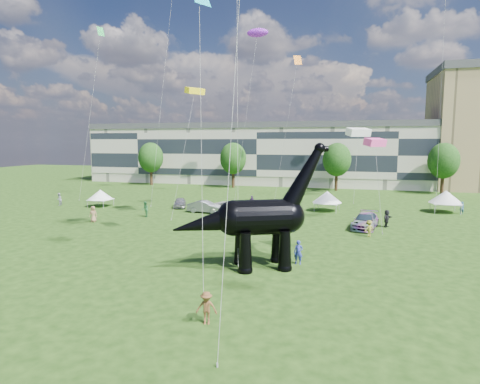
# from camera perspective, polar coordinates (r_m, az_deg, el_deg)

# --- Properties ---
(ground) EXTENTS (220.00, 220.00, 0.00)m
(ground) POSITION_cam_1_polar(r_m,az_deg,el_deg) (27.04, -8.11, -12.54)
(ground) COLOR #16330C
(ground) RESTS_ON ground
(terrace_row) EXTENTS (78.00, 11.00, 12.00)m
(terrace_row) POSITION_cam_1_polar(r_m,az_deg,el_deg) (87.30, 3.20, 5.13)
(terrace_row) COLOR beige
(terrace_row) RESTS_ON ground
(tree_far_left) EXTENTS (5.20, 5.20, 9.44)m
(tree_far_left) POSITION_cam_1_polar(r_m,az_deg,el_deg) (86.32, -12.58, 5.14)
(tree_far_left) COLOR #382314
(tree_far_left) RESTS_ON ground
(tree_mid_left) EXTENTS (5.20, 5.20, 9.44)m
(tree_mid_left) POSITION_cam_1_polar(r_m,az_deg,el_deg) (79.54, -0.99, 5.16)
(tree_mid_left) COLOR #382314
(tree_mid_left) RESTS_ON ground
(tree_mid_right) EXTENTS (5.20, 5.20, 9.44)m
(tree_mid_right) POSITION_cam_1_polar(r_m,az_deg,el_deg) (76.41, 13.62, 4.87)
(tree_mid_right) COLOR #382314
(tree_mid_right) RESTS_ON ground
(tree_far_right) EXTENTS (5.20, 5.20, 9.44)m
(tree_far_right) POSITION_cam_1_polar(r_m,az_deg,el_deg) (77.99, 26.99, 4.34)
(tree_far_right) COLOR #382314
(tree_far_right) RESTS_ON ground
(dinosaur_sculpture) EXTENTS (11.04, 6.33, 9.36)m
(dinosaur_sculpture) POSITION_cam_1_polar(r_m,az_deg,el_deg) (28.84, 2.21, -3.93)
(dinosaur_sculpture) COLOR black
(dinosaur_sculpture) RESTS_ON ground
(car_silver) EXTENTS (2.93, 4.31, 1.36)m
(car_silver) POSITION_cam_1_polar(r_m,az_deg,el_deg) (56.23, -8.53, -1.51)
(car_silver) COLOR #A8A7AB
(car_silver) RESTS_ON ground
(car_grey) EXTENTS (4.73, 1.92, 1.53)m
(car_grey) POSITION_cam_1_polar(r_m,az_deg,el_deg) (51.72, -4.93, -2.12)
(car_grey) COLOR slate
(car_grey) RESTS_ON ground
(car_white) EXTENTS (5.47, 3.77, 1.39)m
(car_white) POSITION_cam_1_polar(r_m,az_deg,el_deg) (51.74, -1.72, -2.17)
(car_white) COLOR silver
(car_white) RESTS_ON ground
(car_dark) EXTENTS (3.26, 5.91, 1.62)m
(car_dark) POSITION_cam_1_polar(r_m,az_deg,el_deg) (44.27, 17.39, -3.93)
(car_dark) COLOR #595960
(car_dark) RESTS_ON ground
(gazebo_near) EXTENTS (4.19, 4.19, 2.64)m
(gazebo_near) POSITION_cam_1_polar(r_m,az_deg,el_deg) (53.82, 12.29, -0.71)
(gazebo_near) COLOR white
(gazebo_near) RESTS_ON ground
(gazebo_far) EXTENTS (4.13, 4.13, 2.86)m
(gazebo_far) POSITION_cam_1_polar(r_m,az_deg,el_deg) (58.02, 27.22, -0.64)
(gazebo_far) COLOR silver
(gazebo_far) RESTS_ON ground
(gazebo_left) EXTENTS (3.44, 3.44, 2.39)m
(gazebo_left) POSITION_cam_1_polar(r_m,az_deg,el_deg) (59.66, -19.24, -0.36)
(gazebo_left) COLOR white
(gazebo_left) RESTS_ON ground
(visitors) EXTENTS (54.54, 37.97, 1.89)m
(visitors) POSITION_cam_1_polar(r_m,az_deg,el_deg) (42.92, -0.72, -3.84)
(visitors) COLOR brown
(visitors) RESTS_ON ground
(kites) EXTENTS (56.37, 52.22, 26.83)m
(kites) POSITION_cam_1_polar(r_m,az_deg,el_deg) (59.09, 7.39, 19.65)
(kites) COLOR red
(kites) RESTS_ON ground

